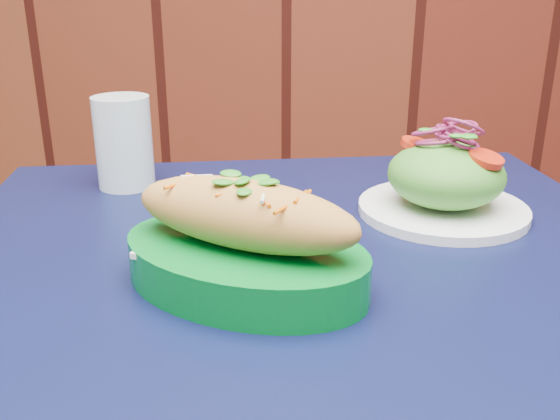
{
  "coord_description": "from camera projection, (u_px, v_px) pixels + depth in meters",
  "views": [
    {
      "loc": [
        -0.27,
        1.02,
        1.03
      ],
      "look_at": [
        -0.31,
        1.61,
        0.81
      ],
      "focal_mm": 40.0,
      "sensor_mm": 36.0,
      "label": 1
    }
  ],
  "objects": [
    {
      "name": "cafe_table",
      "position": [
        308.0,
        339.0,
        0.67
      ],
      "size": [
        0.93,
        0.93,
        0.75
      ],
      "rotation": [
        0.0,
        0.0,
        0.18
      ],
      "color": "black",
      "rests_on": "ground"
    },
    {
      "name": "salad_plate",
      "position": [
        445.0,
        181.0,
        0.77
      ],
      "size": [
        0.21,
        0.21,
        0.12
      ],
      "rotation": [
        0.0,
        0.0,
        -0.21
      ],
      "color": "white",
      "rests_on": "cafe_table"
    },
    {
      "name": "water_glass",
      "position": [
        124.0,
        142.0,
        0.87
      ],
      "size": [
        0.08,
        0.08,
        0.13
      ],
      "primitive_type": "cylinder",
      "color": "silver",
      "rests_on": "cafe_table"
    },
    {
      "name": "banh_mi_basket",
      "position": [
        244.0,
        242.0,
        0.59
      ],
      "size": [
        0.29,
        0.24,
        0.11
      ],
      "rotation": [
        0.0,
        0.0,
        -0.39
      ],
      "color": "#016A1F",
      "rests_on": "cafe_table"
    }
  ]
}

